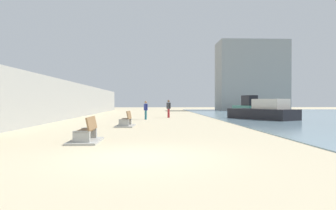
% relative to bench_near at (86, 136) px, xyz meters
% --- Properties ---
extents(ground_plane, '(120.00, 120.00, 0.00)m').
position_rel_bench_near_xyz_m(ground_plane, '(2.12, 14.70, -0.23)').
color(ground_plane, '#C6B793').
extents(seawall, '(0.80, 64.00, 3.40)m').
position_rel_bench_near_xyz_m(seawall, '(-5.38, 14.70, 1.47)').
color(seawall, '#9E9E99').
rests_on(seawall, ground).
extents(bench_near, '(1.13, 2.11, 0.98)m').
position_rel_bench_near_xyz_m(bench_near, '(0.00, 0.00, 0.00)').
color(bench_near, '#9E9E99').
rests_on(bench_near, ground).
extents(bench_far, '(1.18, 2.14, 0.98)m').
position_rel_bench_near_xyz_m(bench_far, '(0.82, 7.44, 0.00)').
color(bench_far, '#9E9E99').
rests_on(bench_far, ground).
extents(person_walking, '(0.35, 0.45, 1.62)m').
position_rel_bench_near_xyz_m(person_walking, '(1.85, 14.93, 0.71)').
color(person_walking, teal).
rests_on(person_walking, ground).
extents(person_standing, '(0.40, 0.40, 1.73)m').
position_rel_bench_near_xyz_m(person_standing, '(3.98, 17.92, 0.78)').
color(person_standing, '#B22D33').
rests_on(person_standing, ground).
extents(boat_nearest, '(2.14, 4.30, 2.18)m').
position_rel_bench_near_xyz_m(boat_nearest, '(12.45, 20.41, 0.61)').
color(boat_nearest, '#337060').
rests_on(boat_nearest, water_bay).
extents(boat_outer, '(5.07, 6.56, 1.76)m').
position_rel_bench_near_xyz_m(boat_outer, '(12.07, 14.36, 0.45)').
color(boat_outer, black).
rests_on(boat_outer, water_bay).
extents(harbor_building, '(12.00, 6.00, 12.26)m').
position_rel_bench_near_xyz_m(harbor_building, '(19.94, 42.70, 5.90)').
color(harbor_building, gray).
rests_on(harbor_building, ground).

